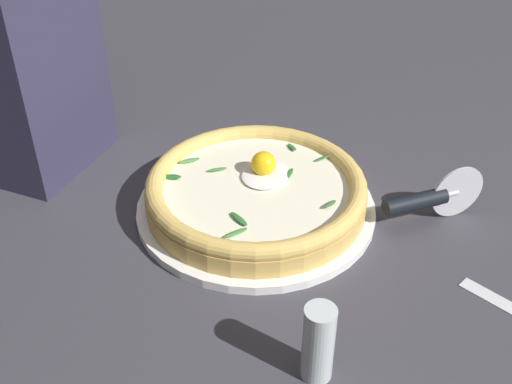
% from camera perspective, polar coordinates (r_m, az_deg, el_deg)
% --- Properties ---
extents(ground_plane, '(2.40, 2.40, 0.03)m').
position_cam_1_polar(ground_plane, '(0.85, -3.45, -3.49)').
color(ground_plane, '#393840').
rests_on(ground_plane, ground).
extents(pizza_plate, '(0.32, 0.32, 0.01)m').
position_cam_1_polar(pizza_plate, '(0.85, 0.00, -1.42)').
color(pizza_plate, white).
rests_on(pizza_plate, ground).
extents(pizza, '(0.29, 0.29, 0.06)m').
position_cam_1_polar(pizza, '(0.84, 0.01, 0.14)').
color(pizza, '#D8AE59').
rests_on(pizza, pizza_plate).
extents(pizza_cutter, '(0.11, 0.11, 0.08)m').
position_cam_1_polar(pizza_cutter, '(0.85, 15.22, -0.59)').
color(pizza_cutter, silver).
rests_on(pizza_cutter, ground).
extents(pepper_shaker, '(0.03, 0.03, 0.09)m').
position_cam_1_polar(pepper_shaker, '(0.63, 5.62, -13.36)').
color(pepper_shaker, silver).
rests_on(pepper_shaker, ground).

